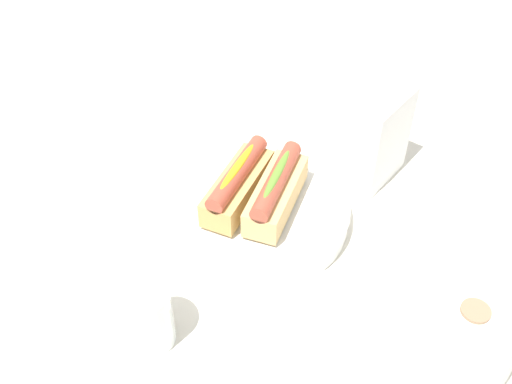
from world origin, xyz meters
The scene contains 7 objects.
ground_plane centered at (0.00, 0.00, 0.00)m, with size 2.40×2.40×0.00m, color silver.
serving_bowl centered at (0.01, 0.01, 0.02)m, with size 0.27×0.27×0.04m.
hotdog_front centered at (0.02, -0.02, 0.06)m, with size 0.16×0.08×0.06m.
hotdog_back centered at (0.00, 0.03, 0.06)m, with size 0.16×0.09×0.06m.
water_glass centered at (0.25, 0.02, 0.04)m, with size 0.07×0.07×0.09m.
paper_towel_roll centered at (0.08, 0.34, 0.07)m, with size 0.11×0.11×0.13m.
napkin_box centered at (-0.18, 0.10, 0.07)m, with size 0.11×0.04×0.15m, color white.
Camera 1 is at (0.50, 0.38, 0.63)m, focal length 41.67 mm.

